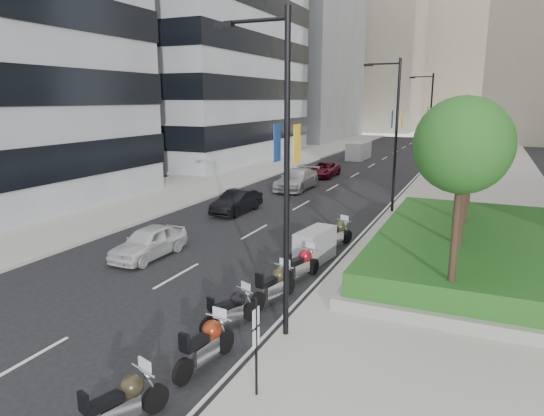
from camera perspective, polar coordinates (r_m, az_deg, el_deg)
The scene contains 30 objects.
ground at distance 15.69m, azimuth -14.97°, elevation -13.19°, with size 160.00×160.00×0.00m, color black.
sidewalk_right at distance 41.42m, azimuth 23.26°, elevation 2.41°, with size 10.00×100.00×0.15m, color #9E9B93.
sidewalk_left at distance 46.47m, azimuth -3.58°, elevation 4.44°, with size 8.00×100.00×0.15m, color #9E9B93.
lane_edge at distance 41.78m, azimuth 15.98°, elevation 2.94°, with size 0.12×100.00×0.01m, color silver.
lane_centre at distance 42.76m, azimuth 9.07°, elevation 3.48°, with size 0.12×100.00×0.01m, color silver.
building_grey_far at distance 87.77m, azimuth 1.50°, elevation 18.10°, with size 22.00×26.00×30.00m, color gray.
building_cream_left at distance 114.60m, azimuth 10.41°, elevation 17.64°, with size 26.00×24.00×34.00m, color #B7AD93.
building_cream_centre at distance 131.64m, azimuth 21.49°, elevation 17.21°, with size 30.00×24.00×38.00m, color #B7AD93.
planter at distance 21.85m, azimuth 25.10°, elevation -5.53°, with size 10.00×14.00×0.40m, color gray.
hedge at distance 21.68m, azimuth 25.25°, elevation -4.03°, with size 9.40×13.40×0.80m, color #17511A.
tree_0 at distance 14.95m, azimuth 21.52°, elevation 6.79°, with size 2.80×2.80×6.30m.
tree_1 at distance 18.93m, azimuth 22.08°, elevation 7.81°, with size 2.80×2.80×6.30m.
tree_2 at distance 22.92m, azimuth 22.45°, elevation 8.47°, with size 2.80×2.80×6.30m.
tree_3 at distance 26.92m, azimuth 22.71°, elevation 8.94°, with size 2.80×2.80×6.30m.
lamp_post_0 at distance 12.97m, azimuth 1.11°, elevation 5.30°, with size 2.34×0.45×9.00m.
lamp_post_1 at distance 29.34m, azimuth 14.14°, elevation 9.06°, with size 2.34×0.45×9.00m.
lamp_post_2 at distance 47.17m, azimuth 17.94°, elevation 10.07°, with size 2.34×0.45×9.00m.
parking_sign at distance 11.18m, azimuth -1.88°, elevation -15.49°, with size 0.06×0.32×2.50m.
motorcycle_0 at distance 11.17m, azimuth -17.22°, elevation -21.12°, with size 0.97×2.26×1.16m.
motorcycle_1 at distance 12.92m, azimuth -7.76°, elevation -15.60°, with size 0.79×2.38×1.19m.
motorcycle_2 at distance 14.85m, azimuth -4.77°, elevation -11.81°, with size 1.06×2.06×1.10m.
motorcycle_3 at distance 16.48m, azimuth 0.29°, elevation -9.04°, with size 0.87×2.33×1.18m.
motorcycle_4 at distance 18.45m, azimuth 3.43°, elevation -6.68°, with size 0.93×2.28×1.17m.
motorcycle_5 at distance 20.51m, azimuth 5.08°, elevation -4.46°, with size 1.24×2.45×1.41m.
motorcycle_6 at distance 22.63m, azimuth 7.55°, elevation -3.02°, with size 1.11×2.31×1.21m.
car_a at distance 21.72m, azimuth -14.29°, elevation -3.89°, with size 1.61×3.99×1.36m, color silver.
car_b at distance 29.30m, azimuth -4.17°, elevation 0.74°, with size 1.44×4.14×1.36m, color black.
car_c at distance 36.93m, azimuth 2.92°, elevation 3.40°, with size 2.17×5.35×1.55m, color #BCBCBE.
car_d at distance 43.25m, azimuth 6.07°, elevation 4.52°, with size 2.11×4.57×1.27m, color #5E0B1E.
delivery_van at distance 56.32m, azimuth 10.11°, elevation 6.57°, with size 1.93×4.69×1.94m.
Camera 1 is at (9.08, -10.88, 6.74)m, focal length 32.00 mm.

